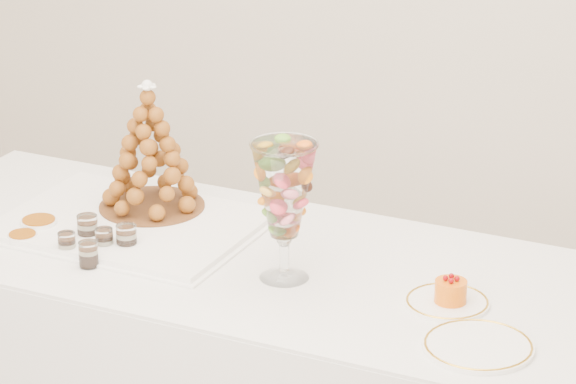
% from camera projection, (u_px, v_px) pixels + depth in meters
% --- Properties ---
extents(lace_tray, '(0.68, 0.52, 0.02)m').
position_uv_depth(lace_tray, '(130.00, 224.00, 3.73)').
color(lace_tray, white).
rests_on(lace_tray, buffet_table).
extents(macaron_vase, '(0.16, 0.16, 0.36)m').
position_uv_depth(macaron_vase, '(284.00, 192.00, 3.35)').
color(macaron_vase, white).
rests_on(macaron_vase, buffet_table).
extents(cake_plate, '(0.21, 0.21, 0.01)m').
position_uv_depth(cake_plate, '(447.00, 302.00, 3.29)').
color(cake_plate, white).
rests_on(cake_plate, buffet_table).
extents(spare_plate, '(0.25, 0.25, 0.01)m').
position_uv_depth(spare_plate, '(478.00, 346.00, 3.08)').
color(spare_plate, white).
rests_on(spare_plate, buffet_table).
extents(verrine_a, '(0.07, 0.07, 0.07)m').
position_uv_depth(verrine_a, '(88.00, 229.00, 3.63)').
color(verrine_a, white).
rests_on(verrine_a, buffet_table).
extents(verrine_b, '(0.05, 0.05, 0.06)m').
position_uv_depth(verrine_b, '(104.00, 240.00, 3.57)').
color(verrine_b, white).
rests_on(verrine_b, buffet_table).
extents(verrine_c, '(0.07, 0.07, 0.07)m').
position_uv_depth(verrine_c, '(127.00, 238.00, 3.57)').
color(verrine_c, white).
rests_on(verrine_c, buffet_table).
extents(verrine_d, '(0.05, 0.05, 0.06)m').
position_uv_depth(verrine_d, '(67.00, 244.00, 3.55)').
color(verrine_d, white).
rests_on(verrine_d, buffet_table).
extents(verrine_e, '(0.06, 0.06, 0.07)m').
position_uv_depth(verrine_e, '(88.00, 254.00, 3.48)').
color(verrine_e, white).
rests_on(verrine_e, buffet_table).
extents(ramekin_back, '(0.10, 0.10, 0.03)m').
position_uv_depth(ramekin_back, '(39.00, 225.00, 3.70)').
color(ramekin_back, white).
rests_on(ramekin_back, buffet_table).
extents(ramekin_front, '(0.08, 0.08, 0.03)m').
position_uv_depth(ramekin_front, '(23.00, 239.00, 3.63)').
color(ramekin_front, white).
rests_on(ramekin_front, buffet_table).
extents(croquembouche, '(0.30, 0.30, 0.37)m').
position_uv_depth(croquembouche, '(150.00, 147.00, 3.74)').
color(croquembouche, brown).
rests_on(croquembouche, lace_tray).
extents(mousse_cake, '(0.08, 0.08, 0.07)m').
position_uv_depth(mousse_cake, '(451.00, 291.00, 3.28)').
color(mousse_cake, orange).
rests_on(mousse_cake, cake_plate).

